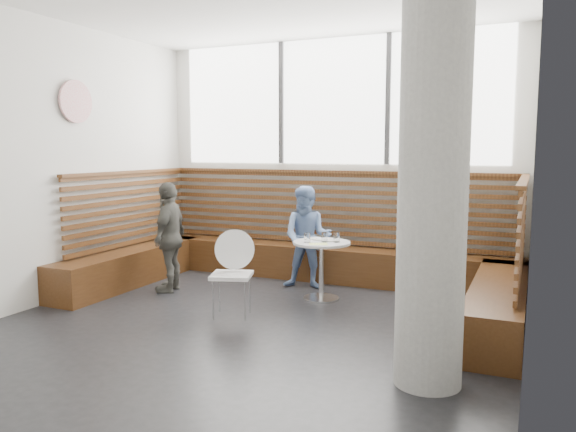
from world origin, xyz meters
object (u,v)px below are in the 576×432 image
at_px(cafe_chair, 235,266).
at_px(child_back, 307,238).
at_px(concrete_column, 433,170).
at_px(cafe_table, 322,258).
at_px(adult_man, 430,230).
at_px(child_left, 170,237).

height_order(cafe_chair, child_back, child_back).
bearing_deg(concrete_column, child_back, 129.33).
bearing_deg(cafe_table, child_back, 129.45).
xyz_separation_m(adult_man, child_left, (-3.11, -0.21, -0.24)).
bearing_deg(adult_man, child_back, 70.18).
relative_size(cafe_table, cafe_chair, 0.76).
relative_size(adult_man, child_back, 1.42).
bearing_deg(cafe_chair, child_back, 60.18).
height_order(adult_man, child_left, adult_man).
distance_m(cafe_chair, child_back, 1.39).
bearing_deg(adult_man, child_left, 94.21).
height_order(child_back, child_left, child_left).
height_order(concrete_column, cafe_chair, concrete_column).
xyz_separation_m(concrete_column, child_back, (-1.90, 2.32, -0.96)).
bearing_deg(cafe_chair, cafe_table, 38.13).
bearing_deg(adult_man, concrete_column, -169.90).
distance_m(adult_man, child_left, 3.12).
distance_m(child_back, child_left, 1.70).
distance_m(cafe_table, adult_man, 1.34).
bearing_deg(child_back, cafe_chair, -112.44).
xyz_separation_m(cafe_chair, child_back, (0.28, 1.36, 0.12)).
bearing_deg(child_back, cafe_table, -61.45).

